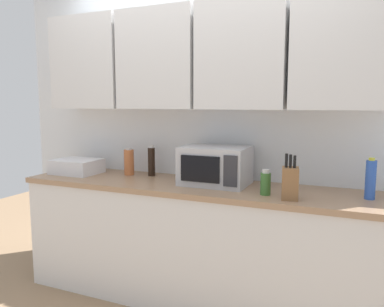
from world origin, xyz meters
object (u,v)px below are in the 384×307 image
(knife_block, at_px, (290,183))
(bottle_soy_dark, at_px, (151,161))
(microwave, at_px, (215,166))
(bottle_spice_jar, at_px, (129,162))
(dish_rack, at_px, (77,166))
(bottle_green_oil, at_px, (266,183))
(bottle_blue_cleaner, at_px, (371,180))

(knife_block, xyz_separation_m, bottle_soy_dark, (-1.17, 0.33, 0.02))
(microwave, bearing_deg, bottle_spice_jar, 175.00)
(dish_rack, distance_m, bottle_green_oil, 1.65)
(dish_rack, height_order, bottle_spice_jar, bottle_spice_jar)
(knife_block, relative_size, bottle_soy_dark, 1.13)
(bottle_spice_jar, bearing_deg, bottle_green_oil, -11.64)
(bottle_soy_dark, relative_size, bottle_spice_jar, 1.12)
(microwave, height_order, bottle_soy_dark, microwave)
(dish_rack, xyz_separation_m, bottle_spice_jar, (0.44, 0.13, 0.05))
(bottle_spice_jar, bearing_deg, bottle_blue_cleaner, -3.16)
(dish_rack, distance_m, bottle_blue_cleaner, 2.27)
(bottle_soy_dark, distance_m, bottle_green_oil, 1.05)
(bottle_blue_cleaner, bearing_deg, bottle_green_oil, -166.67)
(microwave, distance_m, bottle_soy_dark, 0.60)
(bottle_green_oil, bearing_deg, bottle_spice_jar, 168.36)
(microwave, distance_m, bottle_green_oil, 0.45)
(dish_rack, bearing_deg, knife_block, -5.47)
(dish_rack, distance_m, bottle_spice_jar, 0.46)
(microwave, height_order, bottle_spice_jar, microwave)
(microwave, relative_size, bottle_soy_dark, 1.90)
(bottle_soy_dark, distance_m, bottle_blue_cleaner, 1.63)
(dish_rack, relative_size, bottle_spice_jar, 1.68)
(microwave, bearing_deg, bottle_soy_dark, 170.20)
(knife_block, distance_m, bottle_spice_jar, 1.40)
(bottle_soy_dark, distance_m, bottle_spice_jar, 0.20)
(microwave, xyz_separation_m, bottle_spice_jar, (-0.79, 0.07, -0.03))
(bottle_blue_cleaner, bearing_deg, knife_block, -156.53)
(bottle_soy_dark, bearing_deg, bottle_blue_cleaner, -4.72)
(bottle_spice_jar, xyz_separation_m, bottle_green_oil, (1.20, -0.25, -0.03))
(microwave, distance_m, bottle_spice_jar, 0.79)
(bottle_soy_dark, height_order, bottle_spice_jar, bottle_soy_dark)
(microwave, relative_size, dish_rack, 1.26)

